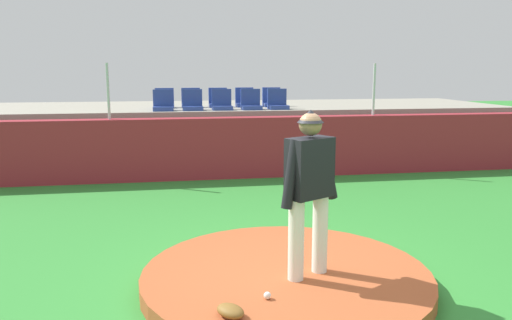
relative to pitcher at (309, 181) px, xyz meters
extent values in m
plane|color=#308632|center=(-0.21, 0.16, -1.24)|extent=(60.00, 60.00, 0.00)
cylinder|color=#A9502B|center=(-0.21, 0.16, -1.15)|extent=(3.25, 3.25, 0.18)
cylinder|color=white|center=(-0.16, -0.09, -0.61)|extent=(0.17, 0.17, 0.89)
cylinder|color=white|center=(0.16, 0.09, -0.61)|extent=(0.17, 0.17, 0.89)
cube|color=black|center=(0.00, 0.00, 0.15)|extent=(0.57, 0.47, 0.64)
cylinder|color=black|center=(-0.23, -0.13, 0.11)|extent=(0.26, 0.21, 0.73)
cylinder|color=black|center=(0.23, 0.13, 0.11)|extent=(0.33, 0.25, 0.72)
sphere|color=#8C6647|center=(0.00, 0.00, 0.61)|extent=(0.25, 0.25, 0.25)
cone|color=black|center=(0.00, 0.00, 0.70)|extent=(0.38, 0.38, 0.13)
sphere|color=white|center=(-0.55, -0.50, -1.02)|extent=(0.07, 0.07, 0.07)
ellipsoid|color=brown|center=(-0.95, -0.80, -1.00)|extent=(0.34, 0.36, 0.11)
cube|color=maroon|center=(-0.21, 6.02, -0.56)|extent=(17.04, 0.40, 1.36)
cylinder|color=silver|center=(-2.74, 6.02, 0.71)|extent=(0.06, 0.06, 1.19)
cylinder|color=silver|center=(3.19, 6.02, 0.71)|extent=(0.06, 0.06, 1.19)
cube|color=gray|center=(-0.21, 8.83, -0.52)|extent=(15.54, 4.20, 1.43)
cube|color=navy|center=(-1.62, 7.16, 0.24)|extent=(0.48, 0.44, 0.10)
cube|color=navy|center=(-1.62, 7.34, 0.49)|extent=(0.48, 0.08, 0.40)
cube|color=navy|center=(-0.92, 7.19, 0.24)|extent=(0.48, 0.44, 0.10)
cube|color=navy|center=(-0.92, 7.37, 0.49)|extent=(0.48, 0.08, 0.40)
cube|color=navy|center=(-0.20, 7.19, 0.24)|extent=(0.48, 0.44, 0.10)
cube|color=navy|center=(-0.20, 7.37, 0.49)|extent=(0.48, 0.08, 0.40)
cube|color=navy|center=(0.51, 7.17, 0.24)|extent=(0.48, 0.44, 0.10)
cube|color=navy|center=(0.51, 7.35, 0.49)|extent=(0.48, 0.08, 0.40)
cube|color=navy|center=(1.18, 7.18, 0.24)|extent=(0.48, 0.44, 0.10)
cube|color=navy|center=(1.18, 7.36, 0.49)|extent=(0.48, 0.08, 0.40)
cube|color=navy|center=(-1.60, 8.07, 0.24)|extent=(0.48, 0.44, 0.10)
cube|color=navy|center=(-1.60, 8.25, 0.49)|extent=(0.48, 0.08, 0.40)
cube|color=navy|center=(-0.93, 8.09, 0.24)|extent=(0.48, 0.44, 0.10)
cube|color=navy|center=(-0.93, 8.27, 0.49)|extent=(0.48, 0.08, 0.40)
cube|color=navy|center=(-0.22, 8.06, 0.24)|extent=(0.48, 0.44, 0.10)
cube|color=navy|center=(-0.22, 8.24, 0.49)|extent=(0.48, 0.08, 0.40)
cube|color=navy|center=(0.49, 8.11, 0.24)|extent=(0.48, 0.44, 0.10)
cube|color=navy|center=(0.49, 8.29, 0.49)|extent=(0.48, 0.08, 0.40)
cube|color=navy|center=(1.22, 8.08, 0.24)|extent=(0.48, 0.44, 0.10)
cube|color=navy|center=(1.22, 8.26, 0.49)|extent=(0.48, 0.08, 0.40)
camera|label=1|loc=(-1.42, -5.06, 1.18)|focal=35.30mm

